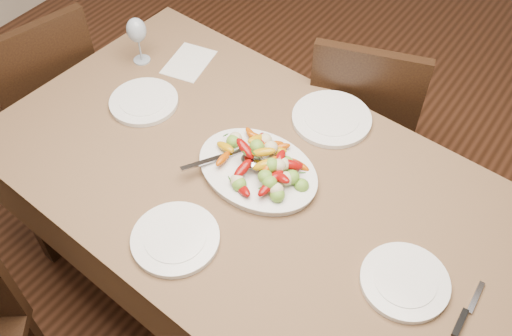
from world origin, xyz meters
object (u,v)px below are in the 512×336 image
object	(u,v)px
dining_table	(256,244)
plate_left	(144,102)
chair_left	(41,97)
plate_far	(332,119)
plate_near	(175,239)
chair_far	(364,114)
plate_right	(405,282)
wine_glass	(138,39)
serving_platter	(258,171)

from	to	relation	value
dining_table	plate_left	size ratio (longest dim) A/B	7.34
chair_left	plate_far	world-z (taller)	chair_left
plate_near	plate_far	bearing A→B (deg)	80.81
plate_near	chair_far	bearing A→B (deg)	85.65
plate_right	plate_near	bearing A→B (deg)	-156.50
dining_table	wine_glass	size ratio (longest dim) A/B	8.98
wine_glass	plate_near	bearing A→B (deg)	-40.23
serving_platter	chair_far	bearing A→B (deg)	87.08
plate_far	wine_glass	size ratio (longest dim) A/B	1.38
chair_far	chair_left	distance (m)	1.43
plate_left	serving_platter	bearing A→B (deg)	-3.11
plate_left	chair_far	bearing A→B (deg)	51.17
plate_near	wine_glass	bearing A→B (deg)	139.77
chair_left	plate_far	bearing A→B (deg)	118.95
dining_table	wine_glass	world-z (taller)	wine_glass
chair_far	plate_right	distance (m)	1.03
plate_left	wine_glass	bearing A→B (deg)	135.01
plate_far	chair_left	bearing A→B (deg)	-163.88
dining_table	plate_right	distance (m)	0.68
serving_platter	plate_far	bearing A→B (deg)	78.95
chair_left	serving_platter	world-z (taller)	chair_left
chair_left	plate_far	size ratio (longest dim) A/B	3.36
dining_table	chair_far	size ratio (longest dim) A/B	1.94
dining_table	chair_far	world-z (taller)	chair_far
plate_right	plate_left	bearing A→B (deg)	174.00
serving_platter	chair_left	bearing A→B (deg)	-179.71
chair_far	plate_right	size ratio (longest dim) A/B	3.77
chair_far	chair_left	world-z (taller)	same
plate_far	plate_near	distance (m)	0.72
plate_right	plate_far	world-z (taller)	same
chair_far	wine_glass	distance (m)	1.00
dining_table	serving_platter	world-z (taller)	serving_platter
chair_far	serving_platter	distance (m)	0.80
serving_platter	plate_left	bearing A→B (deg)	176.89
dining_table	chair_far	distance (m)	0.77
plate_left	wine_glass	size ratio (longest dim) A/B	1.22
plate_right	plate_far	distance (m)	0.67
chair_far	plate_far	bearing A→B (deg)	75.93
wine_glass	chair_far	bearing A→B (deg)	35.27
dining_table	chair_far	bearing A→B (deg)	88.16
dining_table	plate_left	bearing A→B (deg)	174.16
chair_far	wine_glass	world-z (taller)	wine_glass
chair_far	plate_right	bearing A→B (deg)	104.13
dining_table	plate_far	xyz separation A→B (m)	(0.06, 0.38, 0.39)
plate_right	plate_far	xyz separation A→B (m)	(-0.50, 0.44, 0.00)
plate_left	plate_right	size ratio (longest dim) A/B	1.00
chair_left	plate_right	xyz separation A→B (m)	(1.75, -0.08, 0.29)
plate_right	dining_table	bearing A→B (deg)	173.84
chair_left	dining_table	bearing A→B (deg)	101.82
plate_far	dining_table	bearing A→B (deg)	-98.39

